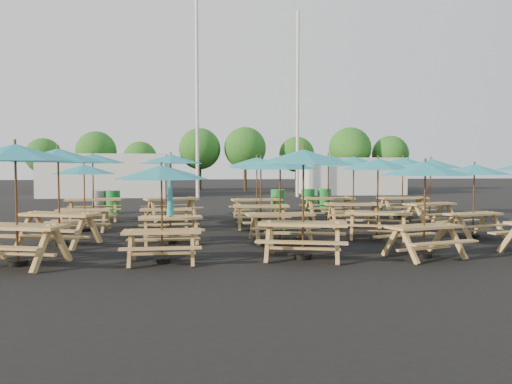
{
  "coord_description": "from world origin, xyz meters",
  "views": [
    {
      "loc": [
        -2.14,
        -16.04,
        2.03
      ],
      "look_at": [
        0.0,
        1.5,
        1.1
      ],
      "focal_mm": 35.0,
      "sensor_mm": 36.0,
      "label": 1
    }
  ],
  "objects": [
    {
      "name": "mast_1",
      "position": [
        4.5,
        16.0,
        6.0
      ],
      "size": [
        0.2,
        0.2,
        12.0
      ],
      "primitive_type": "cylinder",
      "color": "silver",
      "rests_on": "ground"
    },
    {
      "name": "picnic_unit_9",
      "position": [
        0.1,
        -2.95,
        1.98
      ],
      "size": [
        2.29,
        2.29,
        2.27
      ],
      "rotation": [
        0.0,
        0.0,
        0.07
      ],
      "color": "tan",
      "rests_on": "ground"
    },
    {
      "name": "picnic_unit_19",
      "position": [
        5.93,
        2.64,
        2.08
      ],
      "size": [
        2.38,
        2.38,
        2.39
      ],
      "rotation": [
        0.0,
        0.0,
        0.05
      ],
      "color": "tan",
      "rests_on": "ground"
    },
    {
      "name": "ground",
      "position": [
        0.0,
        0.0,
        0.0
      ],
      "size": [
        120.0,
        120.0,
        0.0
      ],
      "primitive_type": "plane",
      "color": "black",
      "rests_on": "ground"
    },
    {
      "name": "tree_5",
      "position": [
        6.22,
        24.67,
        2.97
      ],
      "size": [
        2.94,
        2.94,
        4.45
      ],
      "color": "#382314",
      "rests_on": "ground"
    },
    {
      "name": "picnic_unit_5",
      "position": [
        -2.79,
        -2.91,
        0.86
      ],
      "size": [
        1.78,
        1.6,
        2.1
      ],
      "rotation": [
        0.0,
        0.0,
        0.11
      ],
      "color": "tan",
      "rests_on": "ground"
    },
    {
      "name": "event_tent_1",
      "position": [
        9.0,
        19.0,
        1.3
      ],
      "size": [
        7.0,
        4.0,
        2.6
      ],
      "primitive_type": "cube",
      "color": "silver",
      "rests_on": "ground"
    },
    {
      "name": "picnic_unit_13",
      "position": [
        2.87,
        -2.79,
        1.96
      ],
      "size": [
        2.74,
        2.74,
        2.25
      ],
      "rotation": [
        0.0,
        0.0,
        -0.35
      ],
      "color": "tan",
      "rests_on": "ground"
    },
    {
      "name": "tree_2",
      "position": [
        -6.39,
        23.65,
        2.62
      ],
      "size": [
        2.59,
        2.59,
        3.93
      ],
      "color": "#382314",
      "rests_on": "ground"
    },
    {
      "name": "picnic_unit_6",
      "position": [
        -3.06,
        -0.18,
        1.78
      ],
      "size": [
        2.01,
        2.01,
        2.04
      ],
      "rotation": [
        0.0,
        0.0,
        0.04
      ],
      "color": "tan",
      "rests_on": "ground"
    },
    {
      "name": "picnic_unit_1",
      "position": [
        -5.57,
        -2.93,
        2.16
      ],
      "size": [
        3.02,
        3.02,
        2.49
      ],
      "rotation": [
        0.0,
        0.0,
        -0.35
      ],
      "color": "tan",
      "rests_on": "ground"
    },
    {
      "name": "picnic_unit_2",
      "position": [
        -5.55,
        -0.13,
        1.81
      ],
      "size": [
        2.05,
        2.05,
        2.08
      ],
      "rotation": [
        0.0,
        0.0,
        -0.04
      ],
      "color": "tan",
      "rests_on": "ground"
    },
    {
      "name": "mast_0",
      "position": [
        -2.0,
        14.0,
        6.0
      ],
      "size": [
        0.2,
        0.2,
        12.0
      ],
      "primitive_type": "cylinder",
      "color": "silver",
      "rests_on": "ground"
    },
    {
      "name": "tree_3",
      "position": [
        -1.75,
        24.72,
        3.41
      ],
      "size": [
        3.36,
        3.36,
        5.09
      ],
      "color": "#382314",
      "rests_on": "ground"
    },
    {
      "name": "picnic_unit_8",
      "position": [
        0.18,
        -5.48,
        2.09
      ],
      "size": [
        2.8,
        2.8,
        2.41
      ],
      "rotation": [
        0.0,
        0.0,
        -0.27
      ],
      "color": "tan",
      "rests_on": "ground"
    },
    {
      "name": "picnic_unit_0",
      "position": [
        -5.73,
        -5.49,
        2.17
      ],
      "size": [
        2.94,
        2.94,
        2.49
      ],
      "rotation": [
        0.0,
        0.0,
        -0.29
      ],
      "color": "tan",
      "rests_on": "ground"
    },
    {
      "name": "picnic_unit_7",
      "position": [
        -3.03,
        2.75,
        2.16
      ],
      "size": [
        3.0,
        3.0,
        2.48
      ],
      "rotation": [
        0.0,
        0.0,
        0.34
      ],
      "color": "tan",
      "rests_on": "ground"
    },
    {
      "name": "event_tent_0",
      "position": [
        -8.0,
        18.0,
        1.4
      ],
      "size": [
        8.0,
        4.0,
        2.8
      ],
      "primitive_type": "cube",
      "color": "silver",
      "rests_on": "ground"
    },
    {
      "name": "picnic_unit_18",
      "position": [
        5.77,
        0.0,
        1.99
      ],
      "size": [
        2.73,
        2.73,
        2.28
      ],
      "rotation": [
        0.0,
        0.0,
        0.31
      ],
      "color": "tan",
      "rests_on": "ground"
    },
    {
      "name": "tree_1",
      "position": [
        -9.74,
        23.9,
        3.15
      ],
      "size": [
        3.11,
        3.11,
        4.72
      ],
      "color": "#382314",
      "rests_on": "ground"
    },
    {
      "name": "picnic_unit_15",
      "position": [
        2.88,
        2.4,
        2.14
      ],
      "size": [
        2.47,
        2.47,
        2.46
      ],
      "rotation": [
        0.0,
        0.0,
        0.06
      ],
      "color": "tan",
      "rests_on": "ground"
    },
    {
      "name": "waste_bin_1",
      "position": [
        -5.63,
        5.67,
        0.49
      ],
      "size": [
        0.61,
        0.61,
        0.98
      ],
      "primitive_type": "cylinder",
      "color": "#177E2E",
      "rests_on": "ground"
    },
    {
      "name": "picnic_unit_11",
      "position": [
        0.14,
        2.41,
        2.06
      ],
      "size": [
        2.45,
        2.45,
        2.37
      ],
      "rotation": [
        0.0,
        0.0,
        0.1
      ],
      "color": "tan",
      "rests_on": "ground"
    },
    {
      "name": "picnic_unit_17",
      "position": [
        5.64,
        -2.89,
        1.82
      ],
      "size": [
        2.47,
        2.47,
        2.09
      ],
      "rotation": [
        0.0,
        0.0,
        0.29
      ],
      "color": "tan",
      "rests_on": "ground"
    },
    {
      "name": "waste_bin_2",
      "position": [
        1.47,
        5.65,
        0.49
      ],
      "size": [
        0.61,
        0.61,
        0.98
      ],
      "primitive_type": "cylinder",
      "color": "#177E2E",
      "rests_on": "ground"
    },
    {
      "name": "picnic_unit_10",
      "position": [
        -0.05,
        -0.16,
        1.99
      ],
      "size": [
        2.31,
        2.31,
        2.29
      ],
      "rotation": [
        0.0,
        0.0,
        -0.07
      ],
      "color": "tan",
      "rests_on": "ground"
    },
    {
      "name": "picnic_unit_3",
      "position": [
        -5.83,
        2.67,
        2.17
      ],
      "size": [
        2.67,
        2.67,
        2.49
      ],
      "rotation": [
        0.0,
        0.0,
        0.14
      ],
      "color": "tan",
      "rests_on": "ground"
    },
    {
      "name": "picnic_unit_12",
      "position": [
        2.87,
        -5.64,
        1.86
      ],
      "size": [
        2.5,
        2.5,
        2.14
      ],
      "rotation": [
        0.0,
        0.0,
        0.27
      ],
      "color": "tan",
      "rests_on": "ground"
    },
    {
      "name": "picnic_unit_4",
      "position": [
        -2.84,
        -5.55,
        1.79
      ],
      "size": [
        1.97,
        1.97,
        2.06
      ],
      "rotation": [
        0.0,
        0.0,
        0.01
      ],
      "color": "tan",
      "rests_on": "ground"
    },
    {
      "name": "waste_bin_0",
      "position": [
        -6.18,
        5.72,
        0.49
      ],
      "size": [
        0.61,
        0.61,
        0.98
      ],
      "primitive_type": "cylinder",
      "color": "gray",
      "rests_on": "ground"
    },
    {
      "name": "tree_7",
      "position": [
        13.63,
        22.92,
        2.99
      ],
      "size": [
        2.95,
        2.95,
        4.48
      ],
      "color": "#382314",
      "rests_on": "ground"
    },
    {
      "name": "picnic_unit_14",
      "position": [
        3.06,
        -0.08,
        2.05
      ],
      "size": [
        2.41,
        2.41,
        2.36
      ],
      "rotation": [
        0.0,
        0.0,
        -0.08
      ],
      "color": "tan",
      "rests_on": "ground"
    },
    {
      "name": "waste_bin_3",
      "position": [
        2.94,
        6.11,
        0.49
      ],
      "size": [
        0.61,
        0.61,
        0.98
      ],
      "primitive_type": "cylinder",
      "color": "#177E2E",
      "rests_on": "ground"
    },
    {
      "name": "tree_0",
      "position": [
        -14.07,
        25.25,
        2.83
      ],
      "size": [
        2.8,
        2.8,
        4.24
      ],
      "color": "#382314",
      "rests_on": "ground"
    },
    {
      "name": "tree_4",
      "position": [
        1.9,
        24.26,
        3.46
      ],
      "size": [
        3.41,
        3.41,
        5.17
      ],
      "color": "#382314",
      "rests_on": "ground"
    },
    {
      "name": "tree_6",
      "position": [
        10.23,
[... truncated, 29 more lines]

